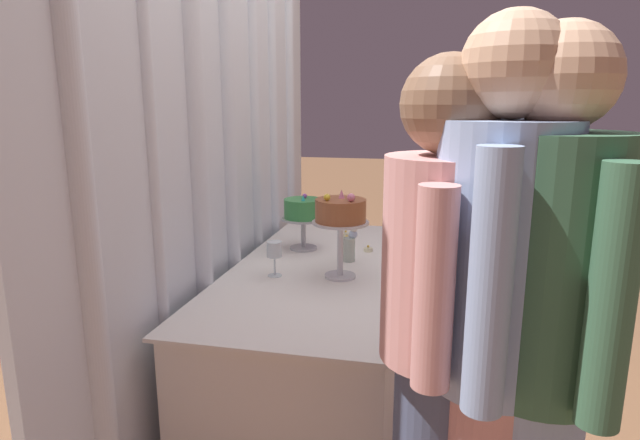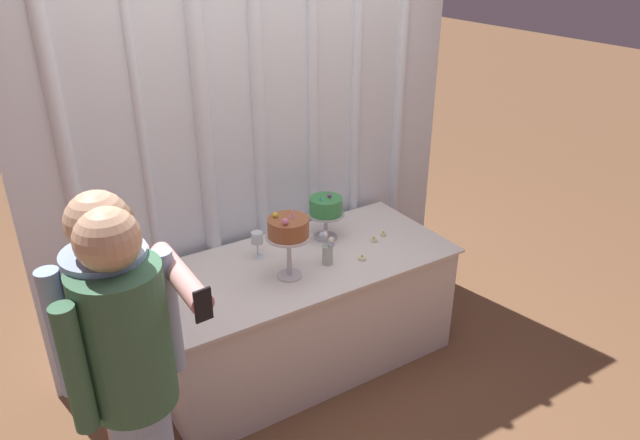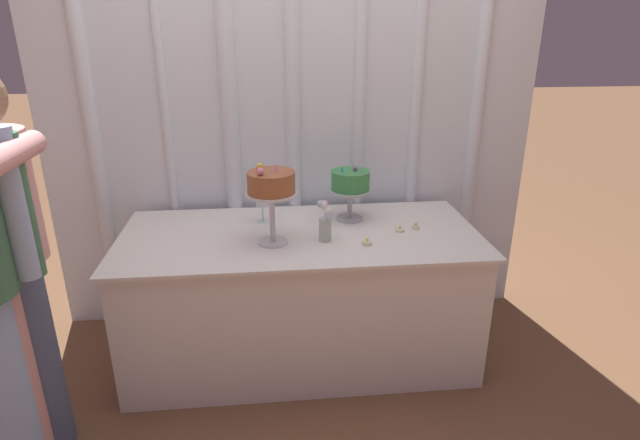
{
  "view_description": "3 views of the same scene",
  "coord_description": "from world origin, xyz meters",
  "px_view_note": "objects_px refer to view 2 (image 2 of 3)",
  "views": [
    {
      "loc": [
        -2.38,
        -0.42,
        1.5
      ],
      "look_at": [
        0.11,
        0.14,
        0.93
      ],
      "focal_mm": 29.64,
      "sensor_mm": 36.0,
      "label": 1
    },
    {
      "loc": [
        -1.52,
        -2.51,
        2.48
      ],
      "look_at": [
        0.2,
        0.21,
        0.89
      ],
      "focal_mm": 33.39,
      "sensor_mm": 36.0,
      "label": 2
    },
    {
      "loc": [
        -0.15,
        -2.33,
        1.73
      ],
      "look_at": [
        0.1,
        0.06,
        0.8
      ],
      "focal_mm": 28.99,
      "sensor_mm": 36.0,
      "label": 3
    }
  ],
  "objects_px": {
    "tealight_near_right": "(383,234)",
    "guest_girl_blue_dress": "(128,354)",
    "cake_display_nearleft": "(288,231)",
    "wine_glass": "(257,239)",
    "tealight_far_left": "(362,258)",
    "guest_man_dark_suit": "(124,368)",
    "cake_table": "(301,312)",
    "tealight_near_left": "(374,240)",
    "flower_vase": "(327,248)",
    "cake_display_nearright": "(326,208)",
    "guest_man_pink_jacket": "(134,387)"
  },
  "relations": [
    {
      "from": "tealight_near_right",
      "to": "guest_girl_blue_dress",
      "type": "relative_size",
      "value": 0.02
    },
    {
      "from": "cake_display_nearleft",
      "to": "tealight_near_right",
      "type": "bearing_deg",
      "value": 7.97
    },
    {
      "from": "wine_glass",
      "to": "tealight_far_left",
      "type": "bearing_deg",
      "value": -36.0
    },
    {
      "from": "tealight_near_right",
      "to": "guest_girl_blue_dress",
      "type": "height_order",
      "value": "guest_girl_blue_dress"
    },
    {
      "from": "cake_display_nearleft",
      "to": "guest_man_dark_suit",
      "type": "height_order",
      "value": "guest_man_dark_suit"
    },
    {
      "from": "wine_glass",
      "to": "guest_man_dark_suit",
      "type": "xyz_separation_m",
      "value": [
        -1.0,
        -0.85,
        0.1
      ]
    },
    {
      "from": "wine_glass",
      "to": "tealight_far_left",
      "type": "relative_size",
      "value": 3.28
    },
    {
      "from": "cake_table",
      "to": "tealight_near_left",
      "type": "bearing_deg",
      "value": -3.35
    },
    {
      "from": "wine_glass",
      "to": "flower_vase",
      "type": "height_order",
      "value": "flower_vase"
    },
    {
      "from": "cake_display_nearleft",
      "to": "cake_display_nearright",
      "type": "distance_m",
      "value": 0.51
    },
    {
      "from": "guest_girl_blue_dress",
      "to": "wine_glass",
      "type": "bearing_deg",
      "value": 37.45
    },
    {
      "from": "wine_glass",
      "to": "guest_man_pink_jacket",
      "type": "distance_m",
      "value": 1.38
    },
    {
      "from": "cake_table",
      "to": "tealight_near_left",
      "type": "relative_size",
      "value": 36.72
    },
    {
      "from": "wine_glass",
      "to": "tealight_far_left",
      "type": "distance_m",
      "value": 0.63
    },
    {
      "from": "flower_vase",
      "to": "tealight_near_right",
      "type": "distance_m",
      "value": 0.5
    },
    {
      "from": "wine_glass",
      "to": "tealight_near_right",
      "type": "bearing_deg",
      "value": -13.57
    },
    {
      "from": "tealight_near_left",
      "to": "guest_man_pink_jacket",
      "type": "distance_m",
      "value": 1.86
    },
    {
      "from": "cake_display_nearleft",
      "to": "guest_girl_blue_dress",
      "type": "xyz_separation_m",
      "value": [
        -1.01,
        -0.44,
        -0.1
      ]
    },
    {
      "from": "cake_table",
      "to": "tealight_near_right",
      "type": "height_order",
      "value": "tealight_near_right"
    },
    {
      "from": "cake_table",
      "to": "tealight_far_left",
      "type": "relative_size",
      "value": 37.04
    },
    {
      "from": "flower_vase",
      "to": "guest_girl_blue_dress",
      "type": "xyz_separation_m",
      "value": [
        -1.26,
        -0.45,
        0.09
      ]
    },
    {
      "from": "cake_table",
      "to": "tealight_far_left",
      "type": "distance_m",
      "value": 0.52
    },
    {
      "from": "guest_man_dark_suit",
      "to": "guest_girl_blue_dress",
      "type": "distance_m",
      "value": 0.13
    },
    {
      "from": "wine_glass",
      "to": "tealight_near_right",
      "type": "distance_m",
      "value": 0.82
    },
    {
      "from": "cake_display_nearright",
      "to": "flower_vase",
      "type": "distance_m",
      "value": 0.34
    },
    {
      "from": "cake_table",
      "to": "tealight_near_right",
      "type": "bearing_deg",
      "value": -0.88
    },
    {
      "from": "flower_vase",
      "to": "cake_display_nearleft",
      "type": "bearing_deg",
      "value": -178.54
    },
    {
      "from": "cake_table",
      "to": "guest_girl_blue_dress",
      "type": "bearing_deg",
      "value": -154.25
    },
    {
      "from": "guest_man_dark_suit",
      "to": "tealight_near_right",
      "type": "bearing_deg",
      "value": 20.25
    },
    {
      "from": "cake_table",
      "to": "cake_display_nearright",
      "type": "bearing_deg",
      "value": 30.58
    },
    {
      "from": "flower_vase",
      "to": "wine_glass",
      "type": "bearing_deg",
      "value": 136.6
    },
    {
      "from": "tealight_far_left",
      "to": "tealight_near_right",
      "type": "height_order",
      "value": "tealight_near_right"
    },
    {
      "from": "guest_man_dark_suit",
      "to": "guest_girl_blue_dress",
      "type": "xyz_separation_m",
      "value": [
        0.04,
        0.12,
        -0.03
      ]
    },
    {
      "from": "guest_girl_blue_dress",
      "to": "guest_man_pink_jacket",
      "type": "relative_size",
      "value": 0.97
    },
    {
      "from": "cake_display_nearright",
      "to": "guest_man_dark_suit",
      "type": "height_order",
      "value": "guest_man_dark_suit"
    },
    {
      "from": "guest_man_dark_suit",
      "to": "guest_man_pink_jacket",
      "type": "relative_size",
      "value": 1.01
    },
    {
      "from": "cake_display_nearright",
      "to": "guest_man_pink_jacket",
      "type": "bearing_deg",
      "value": -147.5
    },
    {
      "from": "wine_glass",
      "to": "guest_man_dark_suit",
      "type": "relative_size",
      "value": 0.1
    },
    {
      "from": "flower_vase",
      "to": "guest_man_dark_suit",
      "type": "distance_m",
      "value": 1.43
    },
    {
      "from": "cake_display_nearleft",
      "to": "flower_vase",
      "type": "distance_m",
      "value": 0.32
    },
    {
      "from": "tealight_far_left",
      "to": "guest_girl_blue_dress",
      "type": "xyz_separation_m",
      "value": [
        -1.46,
        -0.37,
        0.18
      ]
    },
    {
      "from": "cake_table",
      "to": "flower_vase",
      "type": "height_order",
      "value": "flower_vase"
    },
    {
      "from": "tealight_near_right",
      "to": "tealight_near_left",
      "type": "bearing_deg",
      "value": -167.08
    },
    {
      "from": "tealight_near_right",
      "to": "guest_man_pink_jacket",
      "type": "height_order",
      "value": "guest_man_pink_jacket"
    },
    {
      "from": "cake_display_nearright",
      "to": "wine_glass",
      "type": "bearing_deg",
      "value": 178.19
    },
    {
      "from": "cake_table",
      "to": "cake_display_nearright",
      "type": "height_order",
      "value": "cake_display_nearright"
    },
    {
      "from": "tealight_far_left",
      "to": "guest_man_pink_jacket",
      "type": "height_order",
      "value": "guest_man_pink_jacket"
    },
    {
      "from": "tealight_near_left",
      "to": "tealight_near_right",
      "type": "xyz_separation_m",
      "value": [
        0.09,
        0.02,
        0.0
      ]
    },
    {
      "from": "cake_display_nearright",
      "to": "guest_man_pink_jacket",
      "type": "height_order",
      "value": "guest_man_pink_jacket"
    },
    {
      "from": "guest_man_pink_jacket",
      "to": "guest_man_dark_suit",
      "type": "bearing_deg",
      "value": 92.69
    }
  ]
}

